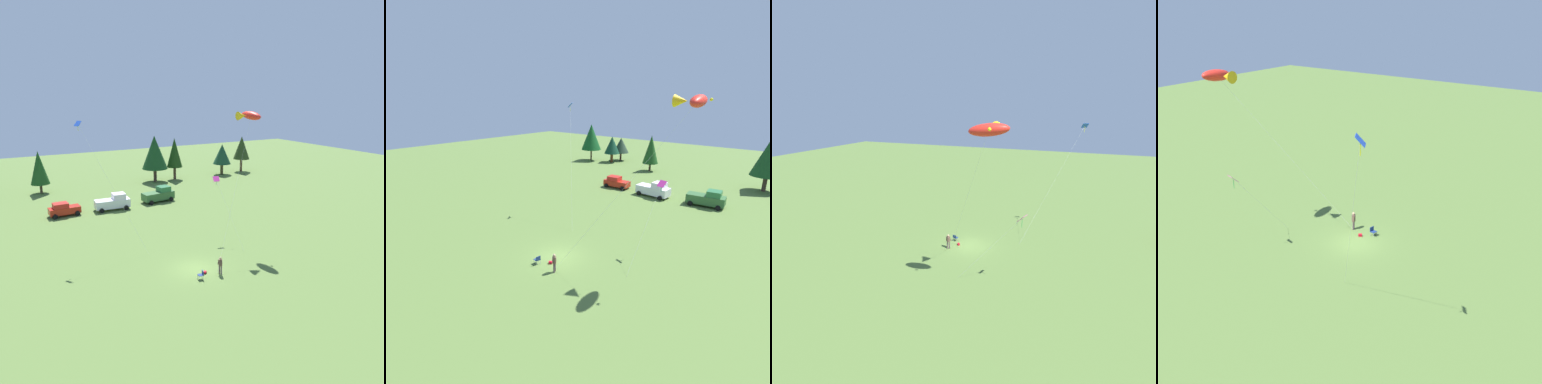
{
  "view_description": "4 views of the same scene",
  "coord_description": "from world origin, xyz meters",
  "views": [
    {
      "loc": [
        -16.25,
        -29.19,
        16.6
      ],
      "look_at": [
        0.68,
        1.95,
        7.23
      ],
      "focal_mm": 35.0,
      "sensor_mm": 36.0,
      "label": 1
    },
    {
      "loc": [
        17.54,
        -18.25,
        14.42
      ],
      "look_at": [
        0.88,
        1.98,
        6.16
      ],
      "focal_mm": 28.0,
      "sensor_mm": 36.0,
      "label": 2
    },
    {
      "loc": [
        29.86,
        11.02,
        15.85
      ],
      "look_at": [
        -0.9,
        -1.09,
        6.19
      ],
      "focal_mm": 28.0,
      "sensor_mm": 36.0,
      "label": 3
    },
    {
      "loc": [
        -19.37,
        28.29,
        19.87
      ],
      "look_at": [
        0.97,
        -0.61,
        4.44
      ],
      "focal_mm": 42.0,
      "sensor_mm": 36.0,
      "label": 4
    }
  ],
  "objects": [
    {
      "name": "treeline_distant",
      "position": [
        0.62,
        37.92,
        5.02
      ],
      "size": [
        61.27,
        11.13,
        8.88
      ],
      "color": "brown",
      "rests_on": "ground"
    },
    {
      "name": "ground_plane",
      "position": [
        0.0,
        0.0,
        0.0
      ],
      "size": [
        160.0,
        160.0,
        0.0
      ],
      "primitive_type": "plane",
      "color": "#557134"
    },
    {
      "name": "backpack_on_grass",
      "position": [
        0.32,
        -1.29,
        0.11
      ],
      "size": [
        0.39,
        0.36,
        0.22
      ],
      "primitive_type": "cube",
      "rotation": [
        0.0,
        0.0,
        3.75
      ],
      "color": "red",
      "rests_on": "ground"
    },
    {
      "name": "car_red_sedan",
      "position": [
        -8.2,
        23.14,
        0.95
      ],
      "size": [
        4.28,
        2.38,
        1.89
      ],
      "rotation": [
        0.0,
        0.0,
        3.19
      ],
      "color": "red",
      "rests_on": "ground"
    },
    {
      "name": "truck_green_flatbed",
      "position": [
        6.42,
        23.45,
        1.1
      ],
      "size": [
        5.2,
        2.88,
        2.34
      ],
      "rotation": [
        0.0,
        0.0,
        0.12
      ],
      "color": "#325F30",
      "rests_on": "ground"
    },
    {
      "name": "kite_large_fish",
      "position": [
        9.52,
        4.97,
        14.2
      ],
      "size": [
        9.46,
        8.4,
        14.79
      ],
      "color": "red",
      "rests_on": "ground"
    },
    {
      "name": "truck_white_pickup",
      "position": [
        -1.19,
        22.75,
        1.1
      ],
      "size": [
        5.12,
        2.67,
        2.34
      ],
      "rotation": [
        0.0,
        0.0,
        -0.07
      ],
      "color": "silver",
      "rests_on": "ground"
    },
    {
      "name": "folding_chair",
      "position": [
        -0.52,
        -2.08,
        0.49
      ],
      "size": [
        0.56,
        0.56,
        0.82
      ],
      "rotation": [
        0.0,
        0.0,
        2.95
      ],
      "color": "navy",
      "rests_on": "ground"
    },
    {
      "name": "kite_diamond_rainbow",
      "position": [
        6.69,
        6.86,
        6.62
      ],
      "size": [
        0.85,
        6.14,
        7.15
      ],
      "color": "#D9329C",
      "rests_on": "ground"
    },
    {
      "name": "kite_diamond_blue",
      "position": [
        -7.58,
        10.76,
        12.7
      ],
      "size": [
        5.6,
        6.26,
        13.83
      ],
      "color": "blue",
      "rests_on": "ground"
    },
    {
      "name": "person_kite_flyer",
      "position": [
        1.56,
        -2.04,
        1.02
      ],
      "size": [
        0.44,
        0.54,
        1.74
      ],
      "rotation": [
        0.0,
        0.0,
        3.51
      ],
      "color": "#574149",
      "rests_on": "ground"
    }
  ]
}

